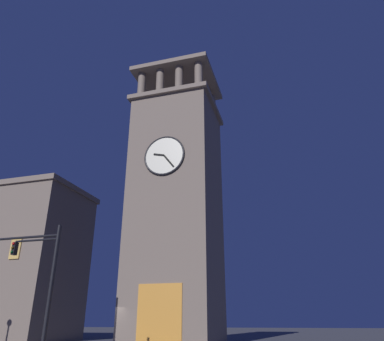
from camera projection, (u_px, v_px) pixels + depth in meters
name	position (u px, v px, depth m)	size (l,w,h in m)	color
clocktower	(176.00, 207.00, 30.32)	(7.19, 6.95, 25.13)	#75665B
traffic_signal_near	(27.00, 267.00, 17.39)	(4.67, 0.41, 5.92)	black
traffic_signal_mid	(41.00, 270.00, 20.63)	(3.18, 0.41, 6.75)	black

